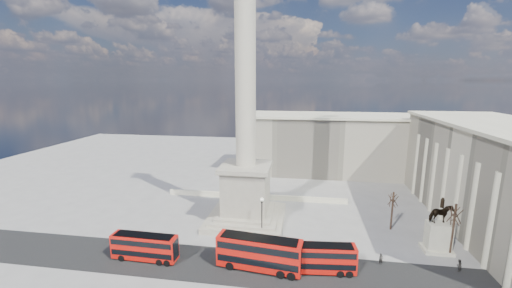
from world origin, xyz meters
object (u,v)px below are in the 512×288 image
Objects in this scene: victorian_lamp at (262,214)px; pedestrian_standing at (459,265)px; pedestrian_walking at (381,259)px; equestrian_statue at (439,233)px; red_bus_a at (145,247)px; red_bus_c at (319,258)px; nelsons_column at (246,154)px; red_bus_b at (260,253)px; pedestrian_crossing at (323,255)px.

victorian_lamp is 3.88× the size of pedestrian_standing.
equestrian_statue is at bearing 17.67° from pedestrian_walking.
red_bus_a is 34.12m from pedestrian_walking.
red_bus_c is at bearing 3.26° from red_bus_a.
victorian_lamp is at bearing -56.91° from nelsons_column.
red_bus_b is 1.76× the size of victorian_lamp.
victorian_lamp reaches higher than red_bus_c.
pedestrian_crossing is (0.76, 3.19, -1.36)m from red_bus_c.
pedestrian_walking is at bearing 14.09° from red_bus_c.
red_bus_c is 1.16× the size of equestrian_statue.
equestrian_statue reaches higher than pedestrian_crossing.
nelsons_column is 32.43× the size of pedestrian_crossing.
red_bus_b is at bearing 179.07° from red_bus_c.
pedestrian_crossing is (13.60, -11.44, -12.15)m from nelsons_column.
pedestrian_standing is (31.97, -11.50, -12.03)m from nelsons_column.
equestrian_statue reaches higher than victorian_lamp.
pedestrian_crossing is (25.76, 4.00, -1.30)m from red_bus_a.
red_bus_c is 6.62× the size of pedestrian_crossing.
equestrian_statue is at bearing -1.19° from victorian_lamp.
red_bus_b reaches higher than red_bus_c.
victorian_lamp is 4.46× the size of pedestrian_crossing.
pedestrian_crossing is at bearing -37.73° from pedestrian_standing.
pedestrian_standing is at bearing 6.52° from red_bus_a.
victorian_lamp is 11.85m from pedestrian_crossing.
red_bus_a is at bearing -168.09° from equestrian_statue.
red_bus_b is at bearing -72.72° from nelsons_column.
red_bus_c is at bearing -48.72° from nelsons_column.
red_bus_c reaches higher than pedestrian_crossing.
red_bus_c is 5.87× the size of pedestrian_walking.
equestrian_statue is at bearing -118.34° from pedestrian_standing.
equestrian_statue is at bearing -116.19° from pedestrian_crossing.
nelsons_column is 5.10× the size of red_bus_a.
pedestrian_standing is (44.13, 3.94, -1.18)m from red_bus_a.
red_bus_a is at bearing 176.45° from red_bus_c.
pedestrian_walking is (16.96, 3.77, -1.64)m from red_bus_b.
pedestrian_crossing is at bearing 10.24° from red_bus_a.
equestrian_statue is 18.40m from pedestrian_crossing.
victorian_lamp is (-9.11, 8.89, 1.91)m from red_bus_c.
red_bus_a is 0.96× the size of red_bus_c.
red_bus_a is 1.43× the size of victorian_lamp.
pedestrian_walking is at bearing 8.06° from red_bus_a.
nelsons_column is at bearing -57.34° from pedestrian_standing.
pedestrian_crossing is at bearing -30.03° from victorian_lamp.
red_bus_b is (16.91, 0.18, 0.44)m from red_bus_a.
red_bus_b reaches higher than pedestrian_standing.
pedestrian_walking is at bearing -132.92° from pedestrian_crossing.
pedestrian_standing is (28.23, -5.76, -3.15)m from victorian_lamp.
equestrian_statue is 5.05× the size of pedestrian_walking.
pedestrian_walking reaches higher than pedestrian_crossing.
red_bus_a is 16.91m from red_bus_b.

